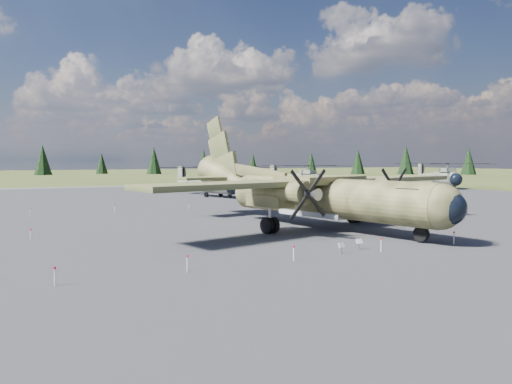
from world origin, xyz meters
name	(u,v)px	position (x,y,z in m)	size (l,w,h in m)	color
ground	(252,227)	(0.00, 0.00, 0.00)	(500.00, 500.00, 0.00)	#4C5425
apron	(208,215)	(0.00, 10.00, 0.00)	(120.00, 120.00, 0.04)	slate
transport_plane	(310,190)	(4.25, -2.18, 3.00)	(31.55, 28.28, 10.45)	#3D4022
helicopter_near	(218,175)	(9.44, 31.00, 3.21)	(21.42, 22.59, 4.53)	gray
helicopter_mid	(306,172)	(31.68, 42.38, 3.18)	(20.26, 22.05, 4.49)	gray
helicopter_far	(446,170)	(57.26, 33.03, 3.44)	(24.33, 24.33, 4.85)	gray
info_placard_left	(341,246)	(-0.49, -12.97, 0.45)	(0.46, 0.26, 0.67)	gray
info_placard_right	(359,242)	(1.33, -12.27, 0.44)	(0.43, 0.19, 0.67)	gray
barrier_fence	(247,221)	(-0.46, -0.08, 0.51)	(33.12, 29.62, 0.85)	silver
treeline	(184,168)	(-3.85, 5.66, 4.79)	(341.05, 338.98, 10.98)	black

